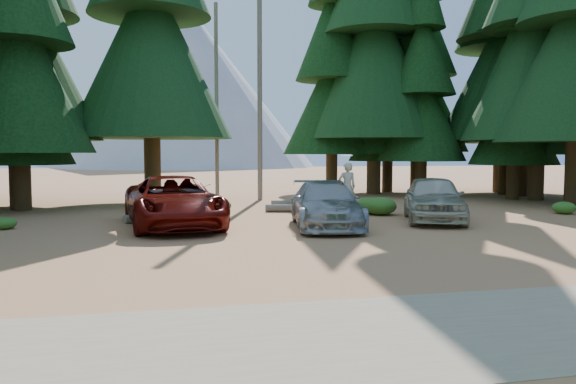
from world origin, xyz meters
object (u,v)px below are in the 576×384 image
object	(u,v)px
red_pickup	(173,202)
frisbee_player	(347,187)
log_left	(179,215)
log_right	(324,209)
silver_minivan_right	(434,198)
log_mid	(313,203)
silver_minivan_center	(326,205)

from	to	relation	value
red_pickup	frisbee_player	distance (m)	5.58
log_left	log_right	distance (m)	5.77
silver_minivan_right	log_right	world-z (taller)	silver_minivan_right
frisbee_player	log_mid	size ratio (longest dim) A/B	0.50
log_left	silver_minivan_right	bearing A→B (deg)	-43.91
silver_minivan_right	log_right	xyz separation A→B (m)	(-2.88, 3.59, -0.65)
log_right	log_mid	bearing A→B (deg)	103.94
frisbee_player	log_left	distance (m)	6.17
log_mid	red_pickup	bearing A→B (deg)	-134.48
red_pickup	log_left	distance (m)	2.23
silver_minivan_center	log_left	distance (m)	5.53
silver_minivan_right	log_mid	size ratio (longest dim) A/B	1.27
silver_minivan_center	silver_minivan_right	size ratio (longest dim) A/B	1.06
red_pickup	log_left	world-z (taller)	red_pickup
frisbee_player	log_right	size ratio (longest dim) A/B	0.39
red_pickup	log_right	world-z (taller)	red_pickup
silver_minivan_right	frisbee_player	world-z (taller)	frisbee_player
frisbee_player	log_right	bearing A→B (deg)	-94.90
red_pickup	frisbee_player	size ratio (longest dim) A/B	3.20
silver_minivan_right	log_left	bearing A→B (deg)	-175.24
red_pickup	silver_minivan_center	xyz separation A→B (m)	(4.72, -1.07, -0.09)
log_mid	log_right	xyz separation A→B (m)	(-0.22, -2.44, -0.00)
log_right	frisbee_player	bearing A→B (deg)	-76.80
frisbee_player	log_left	world-z (taller)	frisbee_player
log_mid	log_right	world-z (taller)	log_mid
silver_minivan_right	log_right	distance (m)	4.65
red_pickup	silver_minivan_center	distance (m)	4.84
log_right	silver_minivan_center	bearing A→B (deg)	-86.55
frisbee_player	log_right	distance (m)	4.26
silver_minivan_center	log_right	size ratio (longest dim) A/B	1.07
log_right	log_left	bearing A→B (deg)	-150.41
red_pickup	silver_minivan_center	bearing A→B (deg)	-19.52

